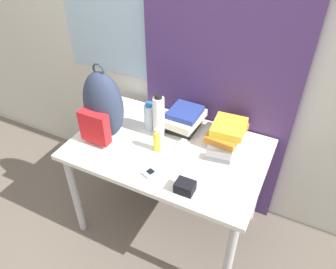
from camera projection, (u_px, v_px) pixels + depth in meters
name	position (u px, v px, depth m)	size (l,w,h in m)	color
ground_plane	(143.00, 264.00, 2.19)	(12.00, 12.00, 0.00)	#665B51
wall_back	(201.00, 40.00, 2.01)	(6.00, 0.06, 2.50)	beige
curtain_blue	(221.00, 48.00, 1.92)	(1.01, 0.04, 2.50)	#4C336B
desk	(168.00, 158.00, 2.06)	(1.18, 0.75, 0.74)	silver
backpack	(103.00, 107.00, 1.96)	(0.26, 0.23, 0.50)	#2D3851
book_stack_left	(185.00, 119.00, 2.11)	(0.21, 0.28, 0.14)	black
book_stack_center	(227.00, 132.00, 2.01)	(0.22, 0.29, 0.13)	silver
water_bottle	(150.00, 117.00, 2.10)	(0.07, 0.07, 0.19)	silver
sports_bottle	(159.00, 117.00, 2.01)	(0.07, 0.07, 0.30)	white
sunscreen_bottle	(157.00, 140.00, 1.94)	(0.05, 0.05, 0.16)	yellow
cell_phone	(150.00, 172.00, 1.82)	(0.08, 0.09, 0.02)	#B7BCC6
sunglasses_case	(218.00, 157.00, 1.90)	(0.16, 0.08, 0.04)	gray
camera_pouch	(185.00, 187.00, 1.70)	(0.10, 0.08, 0.06)	black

